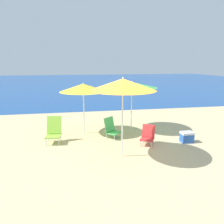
% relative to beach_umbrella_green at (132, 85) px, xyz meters
% --- Properties ---
extents(ground_plane, '(60.00, 60.00, 0.00)m').
position_rel_beach_umbrella_green_xyz_m(ground_plane, '(-0.93, -2.63, -1.89)').
color(ground_plane, '#C6B284').
extents(sea_water, '(60.00, 40.00, 0.01)m').
position_rel_beach_umbrella_green_xyz_m(sea_water, '(-0.93, 23.78, -1.89)').
color(sea_water, '#19478C').
rests_on(sea_water, ground).
extents(beach_umbrella_green, '(2.07, 2.07, 2.05)m').
position_rel_beach_umbrella_green_xyz_m(beach_umbrella_green, '(0.00, 0.00, 0.00)').
color(beach_umbrella_green, white).
rests_on(beach_umbrella_green, ground).
extents(beach_umbrella_yellow, '(1.84, 1.84, 2.03)m').
position_rel_beach_umbrella_green_xyz_m(beach_umbrella_yellow, '(-1.98, -0.12, -0.06)').
color(beach_umbrella_yellow, white).
rests_on(beach_umbrella_yellow, ground).
extents(beach_umbrella_orange, '(1.92, 1.92, 2.38)m').
position_rel_beach_umbrella_green_xyz_m(beach_umbrella_orange, '(-1.01, -2.60, 0.28)').
color(beach_umbrella_orange, white).
rests_on(beach_umbrella_orange, ground).
extents(beach_chair_green, '(0.70, 0.71, 0.76)m').
position_rel_beach_umbrella_green_xyz_m(beach_chair_green, '(-1.01, -0.86, -1.53)').
color(beach_chair_green, silver).
rests_on(beach_chair_green, ground).
extents(beach_chair_lime, '(0.58, 0.69, 0.90)m').
position_rel_beach_umbrella_green_xyz_m(beach_chair_lime, '(-3.11, -0.96, -1.45)').
color(beach_chair_lime, silver).
rests_on(beach_chair_lime, ground).
extents(beach_chair_red, '(0.63, 0.66, 0.68)m').
position_rel_beach_umbrella_green_xyz_m(beach_chair_red, '(0.10, -1.80, -1.56)').
color(beach_chair_red, silver).
rests_on(beach_chair_red, ground).
extents(cooler_box, '(0.43, 0.31, 0.38)m').
position_rel_beach_umbrella_green_xyz_m(cooler_box, '(1.54, -1.85, -1.70)').
color(cooler_box, '#2859B2').
rests_on(cooler_box, ground).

